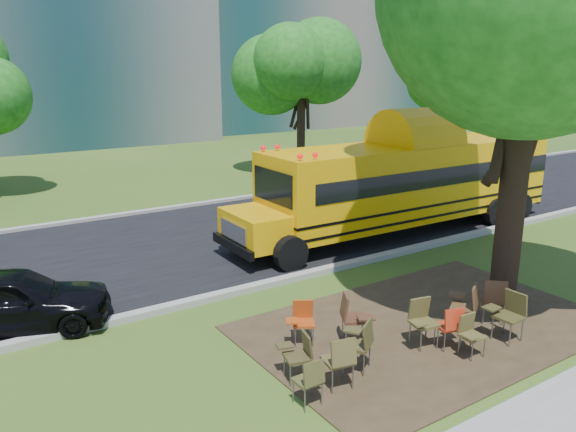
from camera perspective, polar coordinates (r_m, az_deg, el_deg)
ground at (r=11.25m, az=8.44°, el=-11.33°), size 160.00×160.00×0.00m
dirt_patch at (r=11.57m, az=13.89°, el=-10.76°), size 7.00×4.50×0.03m
asphalt_road at (r=16.72m, az=-7.67°, el=-2.38°), size 80.00×8.00×0.04m
kerb_near at (r=13.40m, az=-0.13°, el=-6.43°), size 80.00×0.25×0.14m
kerb_far at (r=20.36m, az=-12.73°, el=0.65°), size 80.00×0.25×0.14m
bg_tree_3 at (r=26.08m, az=1.37°, el=15.05°), size 5.60×5.60×7.84m
bg_tree_4 at (r=30.66m, az=15.22°, el=13.24°), size 5.00×5.00×6.85m
main_tree at (r=12.19m, az=23.56°, el=18.82°), size 7.20×7.20×9.64m
school_bus at (r=17.62m, az=12.26°, el=3.50°), size 11.16×2.72×2.72m
chair_0 at (r=8.67m, az=2.32°, el=-16.01°), size 0.51×0.46×0.79m
chair_1 at (r=9.06m, az=5.42°, el=-14.02°), size 0.68×0.54×0.92m
chair_2 at (r=9.59m, az=7.39°, el=-12.38°), size 0.61×0.76×0.91m
chair_3 at (r=10.56m, az=13.43°, el=-10.05°), size 0.67×0.53×0.91m
chair_4 at (r=10.60m, az=16.28°, el=-10.39°), size 0.65×0.51×0.84m
chair_5 at (r=10.47m, az=17.99°, el=-11.11°), size 0.52×0.45×0.77m
chair_6 at (r=11.25m, az=21.57°, el=-8.97°), size 0.58×0.62×0.95m
chair_7 at (r=11.85m, az=20.29°, el=-7.63°), size 0.82×0.65×0.95m
chair_8 at (r=9.28m, az=1.16°, el=-13.58°), size 0.50×0.64×0.83m
chair_9 at (r=10.42m, az=1.43°, el=-10.30°), size 0.68×0.54×0.81m
chair_10 at (r=10.42m, az=6.52°, el=-9.89°), size 0.63×0.79×0.95m
chair_11 at (r=11.33m, az=17.73°, el=-8.37°), size 0.65×0.81×0.97m
black_car at (r=12.09m, az=-26.33°, el=-7.66°), size 3.93×2.64×1.24m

